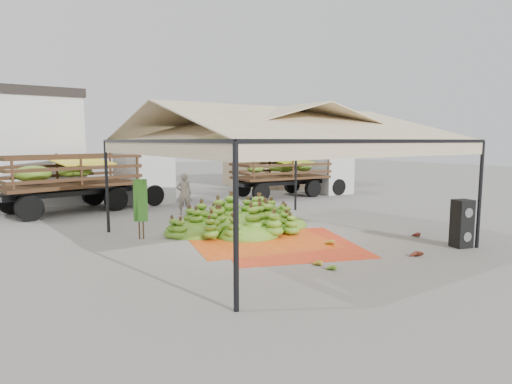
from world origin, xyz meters
TOP-DOWN VIEW (x-y plane):
  - ground at (0.00, 0.00)m, footprint 90.00×90.00m
  - canopy_tent at (0.00, 0.00)m, footprint 8.10×8.10m
  - building_tan at (10.00, 13.00)m, footprint 6.30×5.30m
  - tarp_left at (-0.53, 0.42)m, footprint 4.84×4.70m
  - tarp_right at (-0.15, -0.67)m, footprint 5.00×5.11m
  - banana_heap at (-0.11, 1.88)m, footprint 6.57×6.09m
  - hand_yellow_a at (-0.99, -2.78)m, footprint 0.45×0.38m
  - hand_yellow_b at (0.71, -1.44)m, footprint 0.48×0.39m
  - hand_red_a at (3.70, -2.19)m, footprint 0.57×0.52m
  - hand_red_b at (1.69, -3.67)m, footprint 0.56×0.53m
  - hand_green at (-0.96, -3.24)m, footprint 0.41×0.35m
  - hanging_bunches at (0.41, -1.08)m, footprint 1.74×0.24m
  - speaker_stack at (3.70, -3.70)m, footprint 0.59×0.55m
  - banana_leaves at (-3.52, 2.00)m, footprint 0.96×1.36m
  - vendor at (-0.47, 5.71)m, footprint 0.72×0.59m
  - truck_left at (-2.97, 9.34)m, footprint 7.64×3.85m
  - truck_right at (7.38, 7.85)m, footprint 6.91×2.90m

SIDE VIEW (x-z plane):
  - ground at x=0.00m, z-range 0.00..0.00m
  - banana_leaves at x=-3.52m, z-range -1.85..1.85m
  - tarp_right at x=-0.15m, z-range 0.00..0.01m
  - tarp_left at x=-0.53m, z-range 0.00..0.01m
  - hand_green at x=-0.96m, z-range 0.00..0.18m
  - hand_yellow_a at x=-0.99m, z-range 0.00..0.19m
  - hand_red_b at x=1.69m, z-range 0.00..0.20m
  - hand_red_a at x=3.70m, z-range 0.00..0.21m
  - hand_yellow_b at x=0.71m, z-range 0.00..0.22m
  - banana_heap at x=-0.11m, z-range 0.00..1.13m
  - speaker_stack at x=3.70m, z-range 0.00..1.36m
  - vendor at x=-0.47m, z-range 0.00..1.71m
  - truck_right at x=7.38m, z-range 0.27..2.58m
  - truck_left at x=-2.97m, z-range 0.29..2.80m
  - building_tan at x=10.00m, z-range 0.02..4.12m
  - hanging_bunches at x=0.41m, z-range 2.52..2.72m
  - canopy_tent at x=0.00m, z-range 1.30..5.30m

